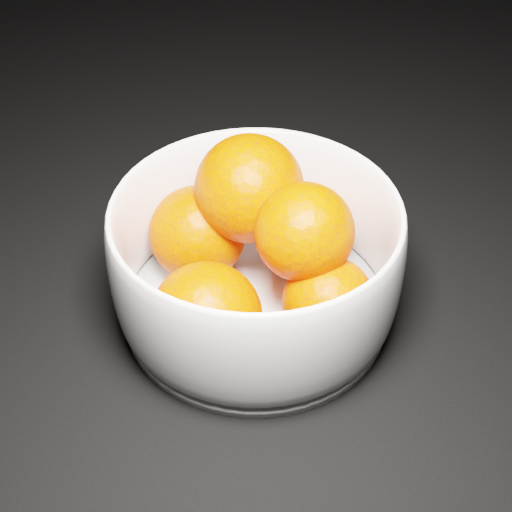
# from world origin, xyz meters

# --- Properties ---
(bowl) EXTENTS (0.24, 0.24, 0.12)m
(bowl) POSITION_xyz_m (0.10, 0.25, 0.06)
(bowl) COLOR white
(bowl) RESTS_ON ground
(orange_pile) EXTENTS (0.20, 0.20, 0.14)m
(orange_pile) POSITION_xyz_m (0.10, 0.26, 0.07)
(orange_pile) COLOR #FC3D00
(orange_pile) RESTS_ON bowl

